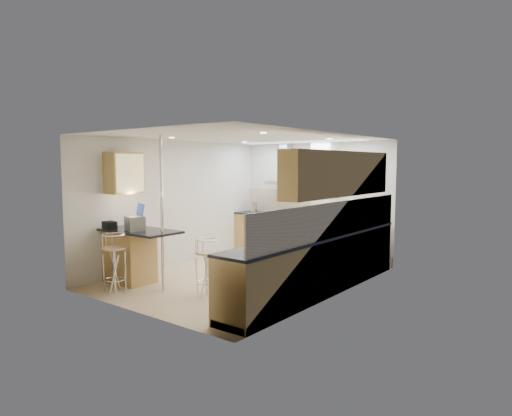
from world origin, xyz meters
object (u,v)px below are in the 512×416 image
Objects in this scene: microwave at (333,224)px; laptop at (135,223)px; bar_stool_end at (207,267)px; bar_stool_near at (114,263)px; bread_bin at (262,244)px.

microwave is 3.25m from laptop.
laptop is at bearing 113.53° from microwave.
bar_stool_near is at bearing 132.47° from bar_stool_end.
bread_bin is (2.68, -0.05, -0.05)m from laptop.
microwave reaches higher than bar_stool_end.
bread_bin reaches higher than bar_stool_near.
bar_stool_end is 1.55m from bread_bin.
bar_stool_near is 1.48m from bar_stool_end.
bread_bin is at bearing 19.11° from laptop.
laptop is at bearing 157.57° from bread_bin.
microwave reaches higher than bread_bin.
microwave is at bearing 35.26° from bar_stool_near.
microwave is at bearing 56.00° from laptop.
bar_stool_end is at bearing 142.53° from bread_bin.
bar_stool_end is 2.49× the size of bread_bin.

